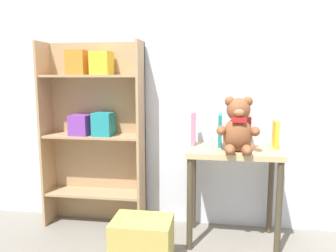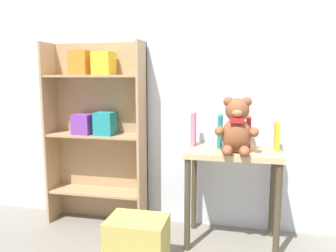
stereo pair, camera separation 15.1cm
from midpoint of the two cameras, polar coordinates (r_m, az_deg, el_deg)
The scene contains 9 objects.
wall_back at distance 2.43m, azimuth 9.82°, elevation 11.49°, with size 4.80×0.06×2.50m.
bookshelf_side at distance 2.52m, azimuth -10.58°, elevation 0.45°, with size 0.75×0.22×1.37m.
display_table at distance 2.24m, azimuth 13.13°, elevation -7.07°, with size 0.61×0.38×0.65m.
teddy_bear at distance 2.09m, azimuth 13.91°, elevation -0.29°, with size 0.27×0.25×0.35m.
book_standing_pink at distance 2.28m, azimuth 6.36°, elevation -0.52°, with size 0.03×0.11×0.23m, color #D17093.
book_standing_teal at distance 2.26m, azimuth 10.97°, elevation -0.85°, with size 0.02×0.15×0.22m, color teal.
book_standing_red at distance 2.26m, azimuth 15.64°, elevation -1.10°, with size 0.03×0.15×0.21m, color red.
book_standing_yellow at distance 2.28m, azimuth 20.24°, elevation -1.61°, with size 0.03×0.14×0.18m, color gold.
storage_bin at distance 2.05m, azimuth -3.14°, elevation -19.66°, with size 0.35×0.26×0.30m.
Camera 2 is at (0.19, -1.10, 1.12)m, focal length 35.00 mm.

